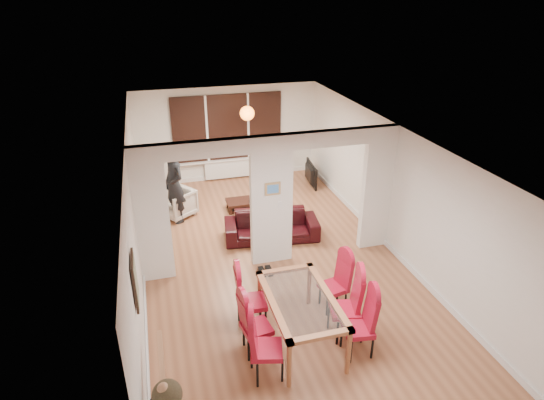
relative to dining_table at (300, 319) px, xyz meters
name	(u,v)px	position (x,y,z in m)	size (l,w,h in m)	color
floor	(271,259)	(0.19, 2.33, -0.40)	(5.00, 9.00, 0.01)	#955B3C
room_walls	(271,201)	(0.19, 2.33, 0.90)	(5.00, 9.00, 2.60)	silver
divider_wall	(271,201)	(0.19, 2.33, 0.90)	(5.00, 0.18, 2.60)	white
bay_window_blinds	(228,127)	(0.19, 6.77, 1.10)	(3.00, 0.08, 1.80)	black
radiator	(230,169)	(0.19, 6.73, -0.10)	(1.40, 0.08, 0.50)	white
pendant_light	(247,113)	(0.49, 5.63, 1.75)	(0.36, 0.36, 0.36)	orange
stair_newel	(165,385)	(-2.06, -0.87, 0.15)	(0.40, 1.20, 1.10)	#A56E4B
wall_poster	(135,280)	(-2.28, -0.07, 1.20)	(0.04, 0.52, 0.67)	gray
pillar_photo	(273,189)	(0.19, 2.23, 1.20)	(0.30, 0.03, 0.25)	#4C8CD8
dining_table	(300,319)	(0.00, 0.00, 0.00)	(0.97, 1.72, 0.80)	brown
dining_chair_la	(267,345)	(-0.67, -0.53, 0.14)	(0.43, 0.43, 1.08)	maroon
dining_chair_lb	(257,324)	(-0.69, -0.04, 0.11)	(0.41, 0.41, 1.02)	maroon
dining_chair_lc	(252,298)	(-0.63, 0.52, 0.15)	(0.44, 0.44, 1.10)	maroon
dining_chair_ra	(358,324)	(0.73, -0.47, 0.12)	(0.42, 0.42, 1.05)	maroon
dining_chair_rb	(345,306)	(0.70, -0.06, 0.15)	(0.44, 0.44, 1.11)	maroon
dining_chair_rc	(334,283)	(0.78, 0.59, 0.11)	(0.41, 0.41, 1.02)	maroon
sofa	(272,226)	(0.43, 3.18, -0.11)	(2.01, 0.79, 0.59)	black
armchair	(177,203)	(-1.45, 4.79, -0.07)	(0.74, 0.72, 0.67)	#BDAFA0
person	(175,185)	(-1.47, 4.56, 0.49)	(0.43, 0.65, 1.79)	black
television	(308,174)	(2.19, 5.78, -0.10)	(0.14, 1.04, 0.60)	black
coffee_table	(248,204)	(0.26, 4.72, -0.28)	(1.05, 0.52, 0.24)	black
bottle	(254,194)	(0.42, 4.70, -0.01)	(0.08, 0.08, 0.30)	#143F19
bowl	(253,200)	(0.36, 4.60, -0.13)	(0.21, 0.21, 0.05)	black
shoes	(265,271)	(-0.05, 1.88, -0.35)	(0.24, 0.26, 0.10)	black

